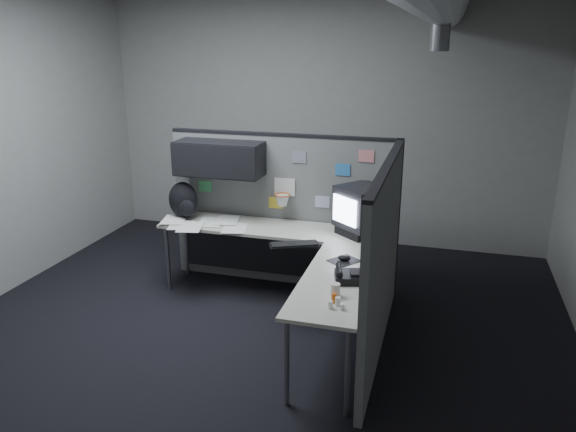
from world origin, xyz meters
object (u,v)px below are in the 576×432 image
(monitor, at_px, (362,210))
(phone, at_px, (348,276))
(backpack, at_px, (184,201))
(keyboard, at_px, (294,245))
(desk, at_px, (288,250))

(monitor, bearing_deg, phone, -91.84)
(backpack, bearing_deg, monitor, -21.35)
(keyboard, relative_size, backpack, 1.22)
(monitor, bearing_deg, backpack, 175.16)
(keyboard, xyz_separation_m, backpack, (-1.35, 0.51, 0.17))
(desk, height_order, monitor, monitor)
(desk, relative_size, backpack, 5.93)
(monitor, height_order, keyboard, monitor)
(monitor, height_order, phone, monitor)
(desk, bearing_deg, phone, -48.15)
(monitor, distance_m, backpack, 1.88)
(backpack, bearing_deg, keyboard, -42.69)
(keyboard, bearing_deg, backpack, 178.77)
(keyboard, bearing_deg, phone, -24.99)
(monitor, distance_m, keyboard, 0.78)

